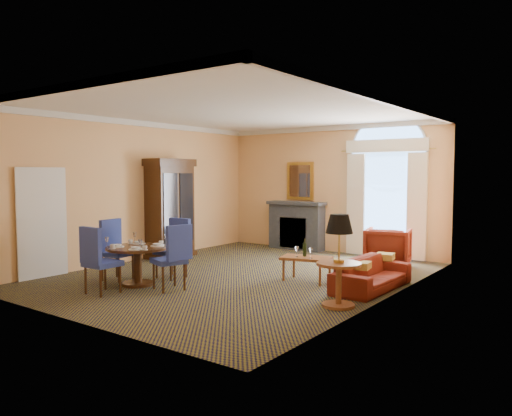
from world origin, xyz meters
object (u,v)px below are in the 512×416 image
Objects in this scene: sofa at (372,274)px; coffee_table at (306,259)px; dining_table at (138,256)px; side_table at (339,249)px; armoire at (170,210)px; armchair at (388,247)px.

sofa is 1.81× the size of coffee_table.
side_table is (3.56, 0.82, 0.35)m from dining_table.
armoire reaches higher than sofa.
side_table is (0.05, -1.35, 0.61)m from sofa.
sofa is at bearing -3.49° from armoire.
dining_table is 4.14m from sofa.
sofa is 2.20m from armchair.
armchair is at bearing 55.40° from dining_table.
coffee_table reaches higher than sofa.
armoire is 2.52× the size of armchair.
dining_table is 0.60× the size of sofa.
armoire is 5.58m from side_table.
armoire is 3.11m from dining_table.
dining_table is at bearing -167.00° from side_table.
coffee_table is (4.04, -0.45, -0.70)m from armoire.
armoire reaches higher than armchair.
armchair is (4.73, 1.81, -0.71)m from armoire.
armoire is at bearing 162.54° from side_table.
armoire is at bearing 125.15° from dining_table.
armoire reaches higher than side_table.
dining_table is at bearing -153.52° from coffee_table.
dining_table is 3.07m from coffee_table.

